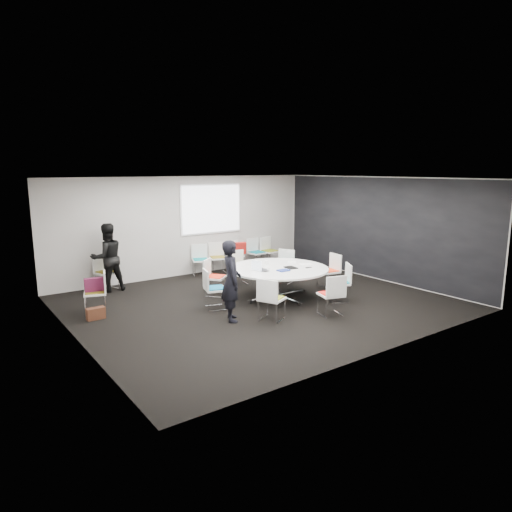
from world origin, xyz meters
TOP-DOWN VIEW (x-y plane):
  - room_shell at (0.09, 0.00)m, footprint 8.08×7.08m
  - conference_table at (0.60, 0.07)m, footprint 2.35×2.35m
  - projection_screen at (0.80, 3.46)m, footprint 1.90×0.03m
  - chair_ring_a at (2.19, -0.02)m, footprint 0.50×0.51m
  - chair_ring_b at (1.61, 1.11)m, footprint 0.61×0.61m
  - chair_ring_c at (0.56, 1.70)m, footprint 0.54×0.53m
  - chair_ring_d at (-0.50, 1.11)m, footprint 0.64×0.64m
  - chair_ring_e at (-1.05, 0.19)m, footprint 0.56×0.57m
  - chair_ring_f at (-0.52, -1.14)m, footprint 0.60×0.61m
  - chair_ring_g at (0.68, -1.61)m, footprint 0.56×0.55m
  - chair_ring_h at (1.57, -0.99)m, footprint 0.62×0.63m
  - chair_back_a at (0.24, 3.16)m, footprint 0.59×0.58m
  - chair_back_b at (0.81, 3.17)m, footprint 0.57×0.56m
  - chair_back_c at (1.39, 3.17)m, footprint 0.49×0.48m
  - chair_back_d at (2.20, 3.16)m, footprint 0.50×0.49m
  - chair_back_e at (2.69, 3.13)m, footprint 0.51×0.50m
  - chair_spare_left at (-3.24, 1.40)m, footprint 0.56×0.57m
  - chair_person_back at (-2.46, 3.16)m, footprint 0.58×0.57m
  - person_main at (-1.17, -0.66)m, footprint 0.60×0.70m
  - person_back at (-2.45, 3.00)m, footprint 0.86×0.69m
  - laptop at (0.18, 0.03)m, footprint 0.27×0.39m
  - laptop_lid at (-0.03, 0.07)m, footprint 0.08×0.30m
  - notebook_black at (0.81, -0.14)m, footprint 0.26×0.32m
  - tablet_folio at (0.48, -0.27)m, footprint 0.27×0.21m
  - papers_right at (1.27, 0.37)m, footprint 0.36×0.36m
  - papers_front at (1.39, -0.03)m, footprint 0.35×0.29m
  - cup at (0.58, 0.50)m, footprint 0.08×0.08m
  - phone at (1.17, -0.35)m, footprint 0.15×0.09m
  - maroon_bag at (-3.25, 1.41)m, footprint 0.42×0.21m
  - brown_bag at (-3.38, 1.00)m, footprint 0.36×0.17m
  - red_jacket at (1.39, 2.94)m, footprint 0.47×0.29m

SIDE VIEW (x-z plane):
  - brown_bag at x=-3.38m, z-range 0.00..0.24m
  - chair_ring_a at x=2.19m, z-range -0.16..0.72m
  - chair_ring_b at x=1.61m, z-range -0.16..0.72m
  - chair_ring_c at x=0.56m, z-range -0.16..0.72m
  - chair_ring_d at x=-0.50m, z-range -0.16..0.72m
  - chair_ring_e at x=-1.05m, z-range -0.16..0.72m
  - chair_ring_f at x=-0.52m, z-range -0.16..0.72m
  - chair_ring_g at x=0.68m, z-range -0.16..0.72m
  - chair_ring_h at x=1.57m, z-range -0.16..0.72m
  - chair_back_a at x=0.24m, z-range -0.16..0.72m
  - chair_back_b at x=0.81m, z-range -0.16..0.72m
  - chair_back_c at x=1.39m, z-range -0.16..0.72m
  - chair_back_d at x=2.20m, z-range -0.16..0.72m
  - chair_back_e at x=2.69m, z-range -0.16..0.72m
  - chair_spare_left at x=-3.24m, z-range -0.16..0.72m
  - chair_person_back at x=-2.46m, z-range -0.16..0.72m
  - conference_table at x=0.60m, z-range 0.19..0.92m
  - maroon_bag at x=-3.25m, z-range 0.48..0.76m
  - red_jacket at x=1.39m, z-range 0.52..0.88m
  - papers_right at x=1.27m, z-range 0.73..0.73m
  - papers_front at x=1.39m, z-range 0.73..0.73m
  - phone at x=1.17m, z-range 0.73..0.74m
  - notebook_black at x=0.81m, z-range 0.73..0.75m
  - tablet_folio at x=0.48m, z-range 0.73..0.76m
  - laptop at x=0.18m, z-range 0.73..0.76m
  - cup at x=0.58m, z-range 0.73..0.82m
  - person_main at x=-1.17m, z-range 0.00..1.63m
  - person_back at x=-2.45m, z-range 0.00..1.70m
  - laptop_lid at x=-0.03m, z-range 0.75..0.97m
  - room_shell at x=0.09m, z-range -0.04..2.84m
  - projection_screen at x=0.80m, z-range 1.17..2.53m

